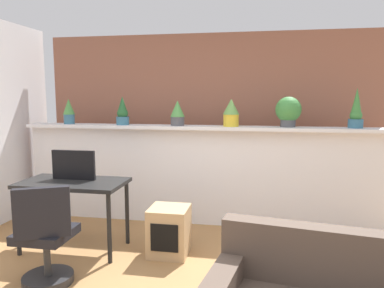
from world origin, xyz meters
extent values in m
cube|color=white|center=(0.00, 2.00, 0.61)|extent=(4.65, 0.16, 1.23)
cube|color=white|center=(0.00, 1.96, 1.25)|extent=(4.65, 0.33, 0.04)
cube|color=#935B47|center=(0.00, 2.60, 1.25)|extent=(4.65, 0.10, 2.50)
cylinder|color=#386B84|center=(-1.80, 1.98, 1.33)|extent=(0.14, 0.14, 0.13)
cone|color=#4C9347|center=(-1.80, 1.98, 1.50)|extent=(0.15, 0.15, 0.21)
cylinder|color=#386B84|center=(-1.03, 1.95, 1.32)|extent=(0.16, 0.16, 0.11)
sphere|color=#235B2D|center=(-1.03, 1.95, 1.42)|extent=(0.14, 0.14, 0.14)
cone|color=#235B2D|center=(-1.03, 1.95, 1.54)|extent=(0.12, 0.12, 0.19)
cylinder|color=#4C4C51|center=(-0.30, 1.95, 1.33)|extent=(0.17, 0.17, 0.11)
cone|color=#4C9347|center=(-0.30, 1.95, 1.48)|extent=(0.18, 0.18, 0.20)
cylinder|color=gold|center=(0.37, 1.96, 1.34)|extent=(0.19, 0.19, 0.15)
cone|color=#669E4C|center=(0.37, 1.96, 1.51)|extent=(0.20, 0.20, 0.19)
cylinder|color=#4C4C51|center=(1.06, 2.00, 1.32)|extent=(0.18, 0.18, 0.09)
sphere|color=#3D843D|center=(1.06, 2.00, 1.48)|extent=(0.31, 0.31, 0.31)
cylinder|color=#386B84|center=(1.83, 1.99, 1.32)|extent=(0.17, 0.17, 0.11)
sphere|color=#3D843D|center=(1.83, 1.99, 1.42)|extent=(0.14, 0.14, 0.14)
cone|color=#3D843D|center=(1.83, 1.99, 1.59)|extent=(0.12, 0.12, 0.29)
cylinder|color=black|center=(-1.71, 0.67, 0.35)|extent=(0.04, 0.04, 0.71)
cylinder|color=black|center=(-0.71, 0.67, 0.35)|extent=(0.04, 0.04, 0.71)
cylinder|color=black|center=(-1.71, 1.17, 0.35)|extent=(0.04, 0.04, 0.71)
cylinder|color=black|center=(-0.71, 1.17, 0.35)|extent=(0.04, 0.04, 0.71)
cube|color=black|center=(-1.21, 0.92, 0.73)|extent=(1.10, 0.60, 0.04)
cube|color=black|center=(-1.23, 1.00, 0.91)|extent=(0.48, 0.04, 0.32)
cylinder|color=#262628|center=(-1.09, 0.20, 0.04)|extent=(0.44, 0.44, 0.07)
cylinder|color=#333333|center=(-1.09, 0.20, 0.24)|extent=(0.06, 0.06, 0.34)
cube|color=black|center=(-1.09, 0.20, 0.45)|extent=(0.44, 0.44, 0.08)
cube|color=black|center=(-1.00, 0.03, 0.70)|extent=(0.42, 0.26, 0.42)
cube|color=tan|center=(-0.18, 0.98, 0.25)|extent=(0.40, 0.40, 0.50)
cube|color=black|center=(-0.18, 0.79, 0.25)|extent=(0.28, 0.04, 0.28)
cube|color=brown|center=(1.26, -0.22, 0.60)|extent=(1.56, 0.42, 0.40)
cube|color=brown|center=(0.52, -0.40, 0.48)|extent=(0.28, 0.78, 0.16)
camera|label=1|loc=(0.73, -2.63, 1.65)|focal=34.71mm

